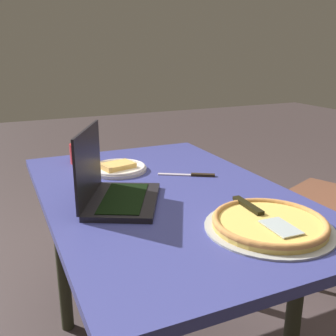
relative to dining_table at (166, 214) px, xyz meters
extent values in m
cube|color=navy|center=(0.00, 0.00, 0.07)|extent=(1.31, 0.85, 0.03)
cylinder|color=#2B2D1F|center=(-0.34, -0.34, -0.29)|extent=(0.05, 0.05, 0.70)
cylinder|color=#2B2D1F|center=(0.34, -0.34, -0.29)|extent=(0.05, 0.05, 0.70)
cylinder|color=#2B2D1F|center=(0.34, 0.34, -0.29)|extent=(0.05, 0.05, 0.70)
cube|color=black|center=(-0.04, 0.17, 0.09)|extent=(0.38, 0.34, 0.02)
cube|color=black|center=(-0.04, 0.17, 0.11)|extent=(0.31, 0.25, 0.00)
cube|color=black|center=(0.01, 0.27, 0.22)|extent=(0.29, 0.15, 0.24)
cube|color=#89BAE5|center=(0.01, 0.27, 0.22)|extent=(0.26, 0.13, 0.21)
cylinder|color=white|center=(0.31, 0.08, 0.09)|extent=(0.24, 0.24, 0.01)
torus|color=white|center=(0.31, 0.08, 0.10)|extent=(0.23, 0.23, 0.01)
cube|color=#D7A852|center=(0.31, 0.08, 0.11)|extent=(0.12, 0.15, 0.02)
cube|color=tan|center=(0.30, 0.14, 0.11)|extent=(0.10, 0.04, 0.03)
cylinder|color=#A5A6A4|center=(-0.40, -0.15, 0.09)|extent=(0.37, 0.37, 0.01)
cylinder|color=#E0B955|center=(-0.40, -0.15, 0.10)|extent=(0.33, 0.33, 0.02)
torus|color=#C98544|center=(-0.40, -0.15, 0.11)|extent=(0.33, 0.33, 0.02)
cube|color=#ADBABB|center=(-0.45, -0.15, 0.11)|extent=(0.12, 0.07, 0.00)
cube|color=black|center=(-0.29, -0.15, 0.12)|extent=(0.14, 0.03, 0.01)
cube|color=silver|center=(0.15, -0.13, 0.09)|extent=(0.11, 0.16, 0.00)
cube|color=black|center=(0.10, -0.21, 0.09)|extent=(0.07, 0.09, 0.01)
cylinder|color=red|center=(0.50, 0.21, 0.13)|extent=(0.08, 0.08, 0.09)
cylinder|color=#452519|center=(0.50, 0.21, 0.15)|extent=(0.07, 0.07, 0.01)
cube|color=brown|center=(0.16, -1.03, -0.18)|extent=(0.57, 0.57, 0.04)
cylinder|color=brown|center=(0.43, -1.14, -0.42)|extent=(0.03, 0.03, 0.45)
cylinder|color=brown|center=(0.27, -0.77, -0.42)|extent=(0.03, 0.03, 0.45)
camera|label=1|loc=(-1.21, 0.54, 0.58)|focal=41.81mm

